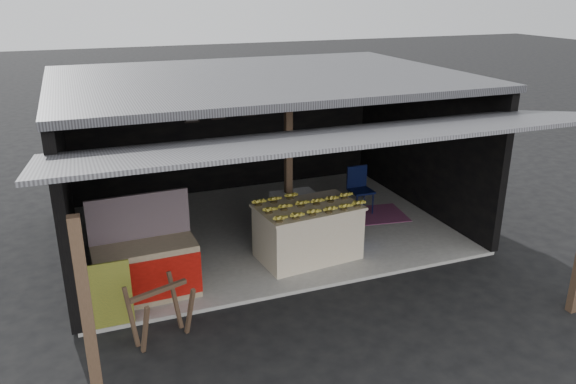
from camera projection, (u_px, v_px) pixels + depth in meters
name	position (u px, v px, depth m)	size (l,w,h in m)	color
ground	(314.00, 291.00, 8.81)	(80.00, 80.00, 0.00)	black
concrete_slab	(263.00, 229.00, 10.99)	(7.00, 5.00, 0.06)	gray
shophouse	(256.00, 122.00, 10.56)	(7.40, 7.29, 3.02)	black
banana_table	(308.00, 232.00, 9.62)	(1.82, 1.22, 0.95)	beige
banana_pile	(308.00, 201.00, 9.43)	(1.59, 0.96, 0.19)	gold
white_crate	(294.00, 216.00, 10.37)	(0.80, 0.55, 0.88)	white
neighbor_stall	(146.00, 268.00, 8.39)	(1.53, 0.73, 1.55)	#998466
green_signboard	(108.00, 295.00, 7.66)	(0.63, 0.04, 0.94)	black
sawhorse	(160.00, 308.00, 7.40)	(0.90, 0.89, 0.79)	#513828
water_barrel	(354.00, 230.00, 10.21)	(0.36, 0.36, 0.54)	navy
plastic_chair	(359.00, 185.00, 11.61)	(0.45, 0.45, 0.96)	black
magenta_rug	(368.00, 215.00, 11.56)	(1.50, 1.00, 0.01)	#761A53
picture_frames	(220.00, 110.00, 12.38)	(1.62, 0.04, 0.46)	black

